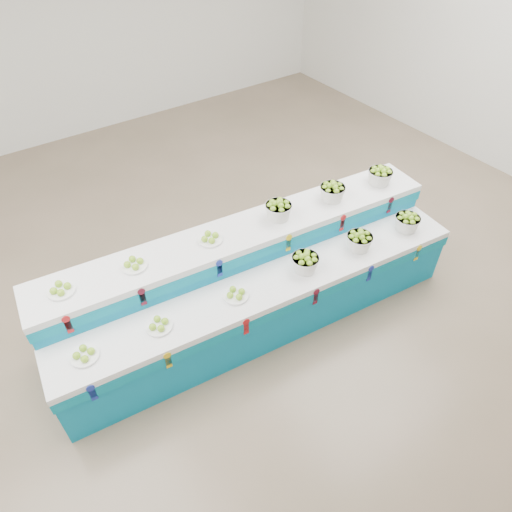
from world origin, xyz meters
name	(u,v)px	position (x,y,z in m)	size (l,w,h in m)	color
ground	(238,298)	(0.00, 0.00, 0.00)	(10.00, 10.00, 0.00)	#6F5F49
back_wall	(55,12)	(0.00, 5.00, 2.00)	(10.00, 10.00, 0.00)	silver
display_stand	(256,281)	(0.05, -0.31, 0.51)	(4.37, 1.12, 1.02)	#097FAC
plate_lower_left	(84,354)	(-1.78, -0.38, 0.76)	(0.25, 0.25, 0.09)	white
plate_lower_mid	(159,324)	(-1.12, -0.46, 0.76)	(0.25, 0.25, 0.09)	white
plate_lower_right	(236,293)	(-0.35, -0.54, 0.76)	(0.25, 0.25, 0.09)	white
basket_lower_left	(305,262)	(0.43, -0.62, 0.82)	(0.28, 0.28, 0.20)	silver
basket_lower_mid	(359,241)	(1.11, -0.70, 0.82)	(0.28, 0.28, 0.20)	silver
basket_lower_right	(407,222)	(1.77, -0.77, 0.82)	(0.28, 0.28, 0.20)	silver
plate_upper_left	(60,288)	(-1.72, 0.15, 1.06)	(0.25, 0.25, 0.09)	white
plate_upper_mid	(134,263)	(-1.06, 0.08, 1.06)	(0.25, 0.25, 0.09)	white
plate_upper_right	(210,237)	(-0.29, 0.00, 1.06)	(0.25, 0.25, 0.09)	white
basket_upper_left	(278,210)	(0.49, -0.09, 1.12)	(0.28, 0.28, 0.20)	silver
basket_upper_mid	(332,192)	(1.17, -0.16, 1.12)	(0.28, 0.28, 0.20)	silver
basket_upper_right	(380,175)	(1.83, -0.23, 1.12)	(0.28, 0.28, 0.20)	silver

